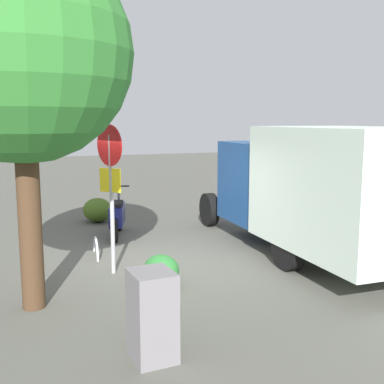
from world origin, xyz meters
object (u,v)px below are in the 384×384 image
Objects in this scene: box_truck_near at (315,185)px; bike_rack_hoop at (96,256)px; motorcycle at (117,216)px; street_tree at (21,54)px; stop_sign at (111,176)px; utility_cabinet at (152,315)px.

bike_rack_hoop is at bearing 69.91° from box_truck_near.
box_truck_near reaches higher than motorcycle.
stop_sign is at bearing -50.97° from street_tree.
motorcycle is 2.07× the size of bike_rack_hoop.
box_truck_near is 2.45× the size of stop_sign.
stop_sign reaches higher than utility_cabinet.
box_truck_near is 4.86m from motorcycle.
box_truck_near is at bearing -56.08° from utility_cabinet.
motorcycle is 0.32× the size of street_tree.
stop_sign reaches higher than bike_rack_hoop.
street_tree is 6.40× the size of bike_rack_hoop.
motorcycle is 0.63× the size of stop_sign.
stop_sign is 2.73m from street_tree.
street_tree is (-4.02, 2.19, 3.29)m from motorcycle.
utility_cabinet is (-2.20, -1.25, -3.26)m from street_tree.
motorcycle is 5.64m from street_tree.
stop_sign is 2.55× the size of utility_cabinet.
street_tree reaches higher than bike_rack_hoop.
bike_rack_hoop is at bearing -29.38° from street_tree.
bike_rack_hoop is (1.25, 0.10, -1.86)m from stop_sign.
box_truck_near is 1.26× the size of street_tree.
box_truck_near is 8.04× the size of bike_rack_hoop.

